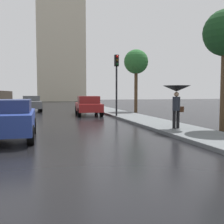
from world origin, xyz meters
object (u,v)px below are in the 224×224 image
object	(u,v)px
traffic_light	(117,73)
street_tree_mid	(136,63)
car_red_near_kerb	(88,105)
car_blue_mid_road	(9,119)
car_grey_far_ahead	(31,103)
pedestrian_with_umbrella_near	(177,93)

from	to	relation	value
traffic_light	street_tree_mid	distance (m)	5.42
traffic_light	car_red_near_kerb	bearing A→B (deg)	118.61
car_red_near_kerb	car_blue_mid_road	bearing A→B (deg)	-111.87
car_blue_mid_road	car_grey_far_ahead	bearing A→B (deg)	-90.79
car_grey_far_ahead	street_tree_mid	world-z (taller)	street_tree_mid
car_red_near_kerb	car_grey_far_ahead	distance (m)	6.78
car_blue_mid_road	traffic_light	size ratio (longest dim) A/B	0.95
car_grey_far_ahead	street_tree_mid	distance (m)	10.01
pedestrian_with_umbrella_near	street_tree_mid	bearing A→B (deg)	80.09
car_blue_mid_road	pedestrian_with_umbrella_near	xyz separation A→B (m)	(6.75, 0.26, 0.92)
car_red_near_kerb	car_blue_mid_road	world-z (taller)	car_blue_mid_road
car_grey_far_ahead	traffic_light	bearing A→B (deg)	122.20
car_red_near_kerb	traffic_light	bearing A→B (deg)	-58.20
car_blue_mid_road	street_tree_mid	size ratio (longest dim) A/B	0.72
traffic_light	street_tree_mid	xyz separation A→B (m)	(2.94, 4.37, 1.27)
car_blue_mid_road	car_red_near_kerb	bearing A→B (deg)	-115.02
pedestrian_with_umbrella_near	traffic_light	world-z (taller)	traffic_light
pedestrian_with_umbrella_near	car_blue_mid_road	bearing A→B (deg)	-176.69
car_grey_far_ahead	car_red_near_kerb	bearing A→B (deg)	125.53
pedestrian_with_umbrella_near	traffic_light	bearing A→B (deg)	97.69
pedestrian_with_umbrella_near	street_tree_mid	xyz separation A→B (m)	(2.15, 11.11, 2.56)
car_blue_mid_road	car_grey_far_ahead	distance (m)	14.90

